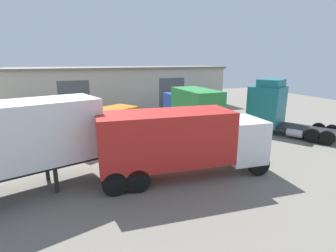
{
  "coord_description": "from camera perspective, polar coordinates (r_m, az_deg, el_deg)",
  "views": [
    {
      "loc": [
        -5.97,
        -15.2,
        5.78
      ],
      "look_at": [
        -0.23,
        0.02,
        1.6
      ],
      "focal_mm": 28.0,
      "sensor_mm": 36.0,
      "label": 1
    }
  ],
  "objects": [
    {
      "name": "ground_plane",
      "position": [
        17.33,
        0.75,
        -5.08
      ],
      "size": [
        60.0,
        60.0,
        0.0
      ],
      "primitive_type": "plane",
      "color": "slate"
    },
    {
      "name": "warehouse_building",
      "position": [
        32.93,
        -10.21,
        8.35
      ],
      "size": [
        25.63,
        6.52,
        4.85
      ],
      "color": "#B7B2A3",
      "rests_on": "ground_plane"
    },
    {
      "name": "tractor_unit_teal",
      "position": [
        22.65,
        21.76,
        3.75
      ],
      "size": [
        5.35,
        6.74,
        4.23
      ],
      "rotation": [
        0.0,
        0.0,
        2.1
      ],
      "color": "#197075",
      "rests_on": "ground_plane"
    },
    {
      "name": "box_truck_blue",
      "position": [
        22.39,
        5.15,
        4.37
      ],
      "size": [
        2.6,
        6.96,
        3.4
      ],
      "rotation": [
        0.0,
        0.0,
        1.6
      ],
      "color": "#2347A3",
      "rests_on": "ground_plane"
    },
    {
      "name": "delivery_van_orange",
      "position": [
        18.98,
        -13.39,
        0.35
      ],
      "size": [
        5.38,
        4.34,
        2.38
      ],
      "rotation": [
        0.0,
        0.0,
        0.54
      ],
      "color": "orange",
      "rests_on": "ground_plane"
    },
    {
      "name": "box_truck_white",
      "position": [
        12.93,
        3.1,
        -2.94
      ],
      "size": [
        8.53,
        3.0,
        3.35
      ],
      "rotation": [
        0.0,
        0.0,
        -0.07
      ],
      "color": "silver",
      "rests_on": "ground_plane"
    },
    {
      "name": "traffic_cone",
      "position": [
        20.12,
        15.2,
        -2.06
      ],
      "size": [
        0.4,
        0.4,
        0.55
      ],
      "color": "black",
      "rests_on": "ground_plane"
    }
  ]
}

